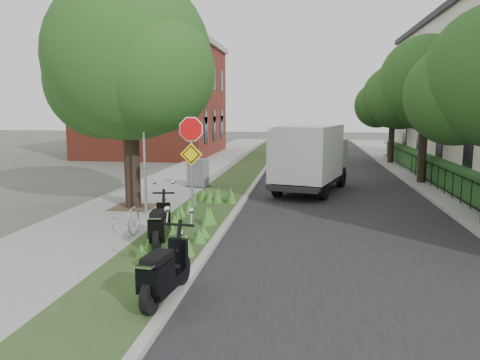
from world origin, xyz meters
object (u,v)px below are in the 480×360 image
object	(u,v)px
scooter_far	(162,278)
utility_cabinet	(198,173)
box_truck	(311,155)
scooter_near	(160,229)
sign_assembly	(191,149)

from	to	relation	value
scooter_far	utility_cabinet	size ratio (longest dim) A/B	1.59
scooter_far	box_truck	size ratio (longest dim) A/B	0.34
scooter_near	box_truck	bearing A→B (deg)	67.39
sign_assembly	scooter_far	world-z (taller)	sign_assembly
scooter_far	box_truck	bearing A→B (deg)	77.86
sign_assembly	utility_cabinet	xyz separation A→B (m)	(-1.40, 6.69, -1.63)
scooter_near	scooter_far	size ratio (longest dim) A/B	0.99
sign_assembly	scooter_far	xyz separation A→B (m)	(0.77, -5.29, -1.76)
sign_assembly	utility_cabinet	bearing A→B (deg)	101.81
sign_assembly	utility_cabinet	world-z (taller)	sign_assembly
sign_assembly	box_truck	distance (m)	7.52
sign_assembly	scooter_near	distance (m)	2.74
box_truck	scooter_near	bearing A→B (deg)	-112.61
scooter_near	utility_cabinet	world-z (taller)	utility_cabinet
scooter_near	box_truck	world-z (taller)	box_truck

